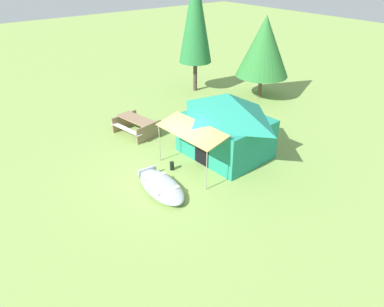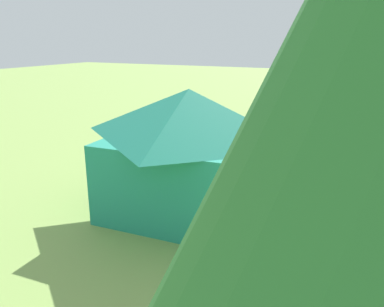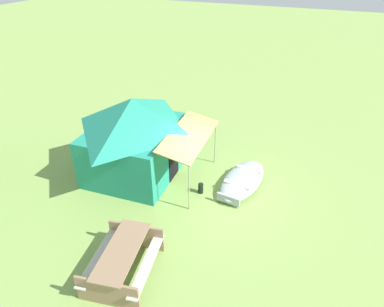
# 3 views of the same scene
# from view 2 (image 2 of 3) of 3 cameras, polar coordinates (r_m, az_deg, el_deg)

# --- Properties ---
(ground_plane) EXTENTS (80.00, 80.00, 0.00)m
(ground_plane) POSITION_cam_2_polar(r_m,az_deg,el_deg) (11.01, 7.20, -3.06)
(ground_plane) COLOR #82A350
(beached_rowboat) EXTENTS (2.66, 1.43, 0.37)m
(beached_rowboat) POSITION_cam_2_polar(r_m,az_deg,el_deg) (11.88, 4.99, -0.53)
(beached_rowboat) COLOR #A0AAB3
(beached_rowboat) RESTS_ON ground_plane
(canvas_cabin_tent) EXTENTS (3.69, 4.12, 2.71)m
(canvas_cabin_tent) POSITION_cam_2_polar(r_m,az_deg,el_deg) (8.14, -0.41, 0.38)
(canvas_cabin_tent) COLOR #218971
(canvas_cabin_tent) RESTS_ON ground_plane
(cooler_box) EXTENTS (0.67, 0.60, 0.38)m
(cooler_box) POSITION_cam_2_polar(r_m,az_deg,el_deg) (9.41, 0.65, -5.17)
(cooler_box) COLOR #269359
(cooler_box) RESTS_ON ground_plane
(fuel_can) EXTENTS (0.21, 0.21, 0.34)m
(fuel_can) POSITION_cam_2_polar(r_m,az_deg,el_deg) (10.60, 7.41, -2.89)
(fuel_can) COLOR black
(fuel_can) RESTS_ON ground_plane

